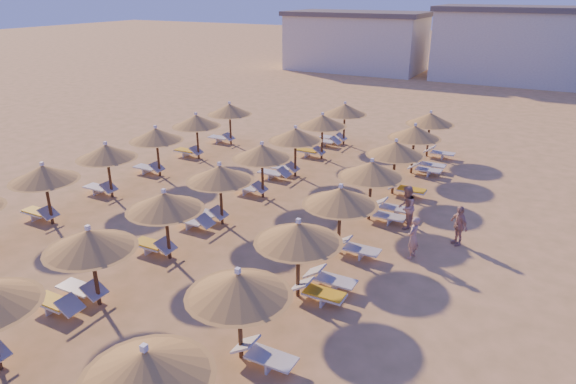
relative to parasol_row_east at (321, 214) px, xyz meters
The scene contains 9 objects.
ground 3.23m from the parasol_row_east, 157.65° to the right, with size 220.00×220.00×0.00m, color #E4A464.
hotel_blocks 44.44m from the parasol_row_east, 87.76° to the left, with size 47.52×9.57×8.10m.
parasol_row_east is the anchor object (origin of this frame).
parasol_row_west 5.10m from the parasol_row_east, behind, with size 2.70×31.84×2.64m.
parasol_row_inland 11.32m from the parasol_row_east, behind, with size 2.70×22.12×2.64m.
loungers 4.74m from the parasol_row_east, behind, with size 14.28×29.77×0.66m.
beachgoer_b 5.17m from the parasol_row_east, 72.05° to the left, with size 0.86×0.67×1.76m, color tan.
beachgoer_c 5.80m from the parasol_row_east, 49.45° to the left, with size 0.90×0.38×1.54m, color tan.
beachgoer_a 3.73m from the parasol_row_east, 45.16° to the left, with size 0.57×0.38×1.57m, color tan.
Camera 1 is at (8.38, -12.89, 8.92)m, focal length 32.00 mm.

